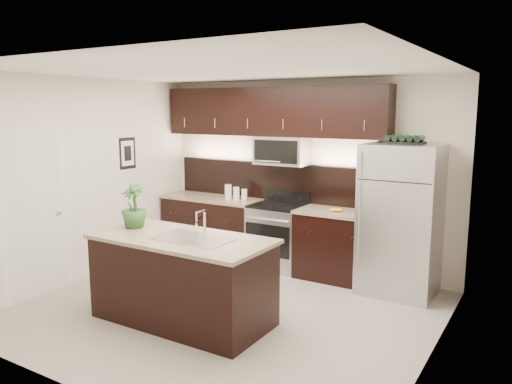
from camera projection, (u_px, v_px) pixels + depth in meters
The scene contains 12 objects.
ground at pixel (226, 310), 5.73m from camera, with size 4.50×4.50×0.00m, color gray.
room_walls at pixel (214, 163), 5.48m from camera, with size 4.52×4.02×2.71m.
counter_run at pixel (266, 234), 7.32m from camera, with size 3.51×0.65×0.94m.
upper_fixtures at pixel (273, 119), 7.15m from camera, with size 3.49×0.40×1.66m.
island at pixel (183, 279), 5.38m from camera, with size 1.96×0.96×0.94m.
sink_faucet at pixel (193, 237), 5.23m from camera, with size 0.84×0.50×0.28m.
refrigerator at pixel (401, 219), 6.18m from camera, with size 0.90×0.81×1.87m, color #B2B2B7.
wine_rack at pixel (405, 140), 6.01m from camera, with size 0.46×0.29×0.11m.
plant at pixel (134, 206), 5.69m from camera, with size 0.28×0.28×0.51m, color #295221.
canisters at pixel (234, 193), 7.49m from camera, with size 0.32×0.19×0.23m.
french_press at pixel (359, 206), 6.44m from camera, with size 0.10×0.10×0.30m.
bananas at pixel (332, 210), 6.62m from camera, with size 0.17×0.13×0.05m, color gold.
Camera 1 is at (3.13, -4.46, 2.28)m, focal length 35.00 mm.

